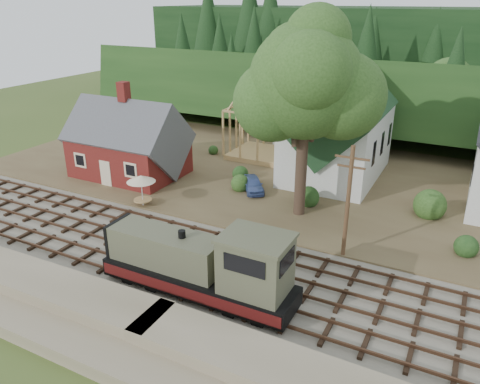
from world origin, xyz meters
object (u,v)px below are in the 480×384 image
at_px(locomotive, 204,267).
at_px(car_green, 99,160).
at_px(patio_set, 141,180).
at_px(car_blue, 253,184).

height_order(locomotive, car_green, locomotive).
bearing_deg(patio_set, car_green, 150.28).
bearing_deg(car_blue, car_green, 147.65).
xyz_separation_m(car_blue, patio_set, (-6.90, -7.02, 1.60)).
distance_m(locomotive, car_blue, 16.16).
bearing_deg(car_green, car_blue, -75.34).
xyz_separation_m(locomotive, car_blue, (-4.33, 15.52, -1.15)).
relative_size(car_blue, patio_set, 1.45).
bearing_deg(car_green, locomotive, -112.78).
distance_m(car_green, patio_set, 12.03).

